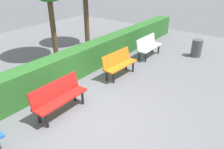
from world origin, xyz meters
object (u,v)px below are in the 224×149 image
object	(u,v)px
bench_white	(148,46)
bench_red	(59,96)
bench_orange	(119,63)
trash_bin	(197,48)

from	to	relation	value
bench_white	bench_red	distance (m)	4.94
bench_orange	trash_bin	world-z (taller)	bench_orange
bench_white	bench_orange	distance (m)	2.26
bench_white	bench_red	world-z (taller)	same
bench_red	trash_bin	xyz separation A→B (m)	(-6.20, 1.56, -0.12)
bench_orange	bench_red	size ratio (longest dim) A/B	0.94
bench_orange	trash_bin	distance (m)	3.86
bench_white	bench_red	bearing A→B (deg)	0.85
bench_white	trash_bin	world-z (taller)	bench_white
bench_red	trash_bin	size ratio (longest dim) A/B	2.10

